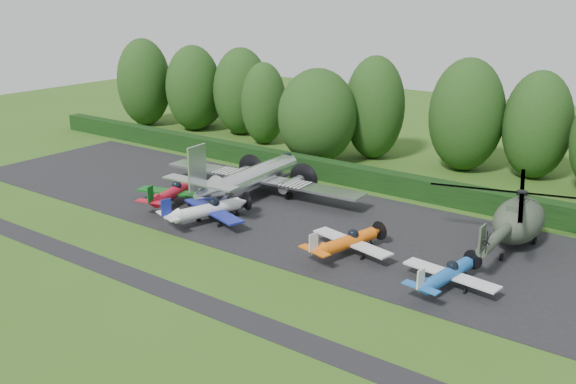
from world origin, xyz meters
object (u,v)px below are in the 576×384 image
Objects in this scene: light_plane_white at (208,210)px; helicopter at (519,217)px; light_plane_blue at (447,275)px; transport_plane at (252,178)px; light_plane_red at (173,192)px; light_plane_orange at (347,242)px.

light_plane_white is 24.43m from helicopter.
transport_plane is at bearing 154.33° from light_plane_blue.
light_plane_red is 26.55m from light_plane_blue.
light_plane_blue is (26.51, -1.41, -0.15)m from light_plane_red.
helicopter is (22.11, 10.32, 1.11)m from light_plane_white.
light_plane_orange is at bearing -20.94° from transport_plane.
transport_plane is at bearing 142.63° from light_plane_orange.
light_plane_red is 1.14× the size of light_plane_blue.
transport_plane is 15.53m from light_plane_orange.
helicopter reaches higher than light_plane_blue.
light_plane_white is (5.69, -1.62, 0.01)m from light_plane_red.
light_plane_blue is at bearing -16.98° from light_plane_white.
transport_plane reaches higher than light_plane_blue.
light_plane_white reaches higher than light_plane_red.
helicopter is at bearing 32.95° from light_plane_red.
helicopter is (27.80, 8.71, 1.11)m from light_plane_red.
light_plane_blue is at bearing 12.51° from light_plane_red.
light_plane_red is at bearing -161.55° from helicopter.
light_plane_white is 20.83m from light_plane_blue.
light_plane_orange is 0.46× the size of helicopter.
light_plane_orange is 8.09m from light_plane_blue.
light_plane_orange is 1.05× the size of light_plane_blue.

